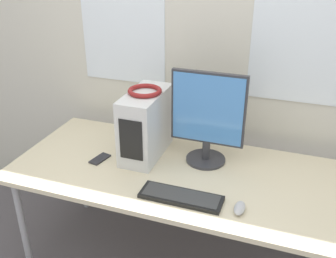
{
  "coord_description": "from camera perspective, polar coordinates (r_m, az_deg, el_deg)",
  "views": [
    {
      "loc": [
        0.57,
        -1.35,
        1.88
      ],
      "look_at": [
        -0.06,
        0.42,
        0.95
      ],
      "focal_mm": 42.0,
      "sensor_mm": 36.0,
      "label": 1
    }
  ],
  "objects": [
    {
      "name": "wall_back",
      "position": [
        2.44,
        5.81,
        13.66
      ],
      "size": [
        8.0,
        0.07,
        2.7
      ],
      "color": "beige",
      "rests_on": "ground_plane"
    },
    {
      "name": "desk",
      "position": [
        2.22,
        1.47,
        -7.0
      ],
      "size": [
        1.86,
        0.83,
        0.71
      ],
      "color": "beige",
      "rests_on": "ground_plane"
    },
    {
      "name": "pc_tower",
      "position": [
        2.27,
        -3.26,
        0.67
      ],
      "size": [
        0.19,
        0.41,
        0.39
      ],
      "color": "silver",
      "rests_on": "desk"
    },
    {
      "name": "headphones",
      "position": [
        2.19,
        -3.39,
        5.56
      ],
      "size": [
        0.19,
        0.19,
        0.03
      ],
      "color": "maroon",
      "rests_on": "pc_tower"
    },
    {
      "name": "monitor_main",
      "position": [
        2.16,
        5.77,
        1.76
      ],
      "size": [
        0.41,
        0.23,
        0.53
      ],
      "color": "#333338",
      "rests_on": "desk"
    },
    {
      "name": "keyboard",
      "position": [
        1.97,
        1.91,
        -9.8
      ],
      "size": [
        0.41,
        0.14,
        0.02
      ],
      "color": "black",
      "rests_on": "desk"
    },
    {
      "name": "mouse",
      "position": [
        1.92,
        10.35,
        -11.22
      ],
      "size": [
        0.05,
        0.11,
        0.04
      ],
      "color": "#B2B2B7",
      "rests_on": "desk"
    },
    {
      "name": "cell_phone",
      "position": [
        2.32,
        -9.86,
        -4.29
      ],
      "size": [
        0.09,
        0.14,
        0.01
      ],
      "rotation": [
        0.0,
        0.0,
        -0.21
      ],
      "color": "#232328",
      "rests_on": "desk"
    }
  ]
}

